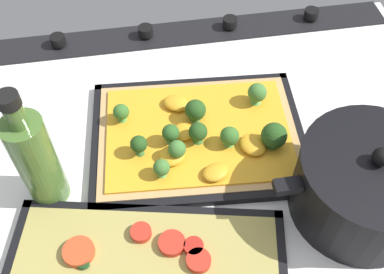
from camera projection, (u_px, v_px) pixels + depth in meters
ground_plane at (218, 164)px, 71.92cm from camera, size 82.43×67.65×3.00cm
stove_control_panel at (188, 31)px, 88.61cm from camera, size 79.13×7.00×2.60cm
baking_tray_front at (198, 137)px, 72.84cm from camera, size 35.35×27.12×1.30cm
broccoli_pizza at (201, 134)px, 71.39cm from camera, size 32.78×24.55×5.69cm
cooking_pot at (366, 185)px, 61.35cm from camera, size 26.28×19.47×13.35cm
oil_bottle at (36, 159)px, 60.20cm from camera, size 5.50×5.50×20.97cm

